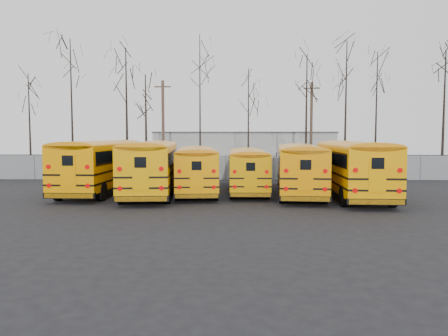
{
  "coord_description": "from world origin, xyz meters",
  "views": [
    {
      "loc": [
        0.6,
        -24.0,
        3.63
      ],
      "look_at": [
        0.04,
        3.45,
        1.6
      ],
      "focal_mm": 35.0,
      "sensor_mm": 36.0,
      "label": 1
    }
  ],
  "objects_px": {
    "utility_pole_left": "(163,126)",
    "utility_pole_right": "(311,126)",
    "bus_a": "(103,161)",
    "bus_e": "(300,165)",
    "bus_f": "(352,164)",
    "bus_b": "(152,163)",
    "bus_c": "(197,166)",
    "bus_d": "(248,166)"
  },
  "relations": [
    {
      "from": "bus_b",
      "to": "bus_f",
      "type": "distance_m",
      "value": 12.12
    },
    {
      "from": "bus_c",
      "to": "bus_f",
      "type": "xyz_separation_m",
      "value": [
        9.39,
        -1.6,
        0.24
      ]
    },
    {
      "from": "utility_pole_right",
      "to": "bus_c",
      "type": "bearing_deg",
      "value": -113.15
    },
    {
      "from": "bus_c",
      "to": "utility_pole_right",
      "type": "xyz_separation_m",
      "value": [
        10.12,
        16.22,
        2.85
      ]
    },
    {
      "from": "bus_b",
      "to": "bus_d",
      "type": "distance_m",
      "value": 6.15
    },
    {
      "from": "bus_a",
      "to": "bus_f",
      "type": "height_order",
      "value": "bus_a"
    },
    {
      "from": "bus_c",
      "to": "bus_a",
      "type": "bearing_deg",
      "value": 173.17
    },
    {
      "from": "bus_c",
      "to": "bus_f",
      "type": "bearing_deg",
      "value": -14.41
    },
    {
      "from": "bus_b",
      "to": "bus_e",
      "type": "relative_size",
      "value": 1.06
    },
    {
      "from": "bus_f",
      "to": "bus_a",
      "type": "bearing_deg",
      "value": 175.76
    },
    {
      "from": "bus_a",
      "to": "bus_b",
      "type": "distance_m",
      "value": 3.54
    },
    {
      "from": "utility_pole_left",
      "to": "bus_f",
      "type": "bearing_deg",
      "value": -48.27
    },
    {
      "from": "utility_pole_left",
      "to": "utility_pole_right",
      "type": "xyz_separation_m",
      "value": [
        14.55,
        1.77,
        0.01
      ]
    },
    {
      "from": "utility_pole_left",
      "to": "bus_c",
      "type": "bearing_deg",
      "value": -71.97
    },
    {
      "from": "bus_e",
      "to": "utility_pole_left",
      "type": "distance_m",
      "value": 18.91
    },
    {
      "from": "bus_b",
      "to": "bus_c",
      "type": "distance_m",
      "value": 2.86
    },
    {
      "from": "bus_b",
      "to": "bus_e",
      "type": "distance_m",
      "value": 9.14
    },
    {
      "from": "bus_b",
      "to": "bus_d",
      "type": "xyz_separation_m",
      "value": [
        6.0,
        1.32,
        -0.3
      ]
    },
    {
      "from": "bus_e",
      "to": "bus_f",
      "type": "distance_m",
      "value": 3.07
    },
    {
      "from": "bus_b",
      "to": "bus_e",
      "type": "height_order",
      "value": "bus_b"
    },
    {
      "from": "bus_c",
      "to": "utility_pole_right",
      "type": "bearing_deg",
      "value": 53.26
    },
    {
      "from": "utility_pole_left",
      "to": "utility_pole_right",
      "type": "relative_size",
      "value": 1.0
    },
    {
      "from": "bus_a",
      "to": "utility_pole_right",
      "type": "xyz_separation_m",
      "value": [
        16.21,
        16.0,
        2.61
      ]
    },
    {
      "from": "bus_a",
      "to": "utility_pole_left",
      "type": "xyz_separation_m",
      "value": [
        1.66,
        14.23,
        2.6
      ]
    },
    {
      "from": "bus_c",
      "to": "bus_b",
      "type": "bearing_deg",
      "value": -167.11
    },
    {
      "from": "bus_d",
      "to": "bus_f",
      "type": "xyz_separation_m",
      "value": [
        6.1,
        -2.05,
        0.32
      ]
    },
    {
      "from": "bus_c",
      "to": "utility_pole_right",
      "type": "distance_m",
      "value": 19.33
    },
    {
      "from": "bus_c",
      "to": "utility_pole_right",
      "type": "relative_size",
      "value": 1.2
    },
    {
      "from": "utility_pole_right",
      "to": "bus_b",
      "type": "bearing_deg",
      "value": -118.1
    },
    {
      "from": "bus_a",
      "to": "bus_d",
      "type": "relative_size",
      "value": 1.2
    },
    {
      "from": "bus_a",
      "to": "bus_f",
      "type": "xyz_separation_m",
      "value": [
        15.47,
        -1.82,
        -0.01
      ]
    },
    {
      "from": "bus_f",
      "to": "utility_pole_left",
      "type": "height_order",
      "value": "utility_pole_left"
    },
    {
      "from": "bus_c",
      "to": "bus_d",
      "type": "relative_size",
      "value": 1.06
    },
    {
      "from": "bus_b",
      "to": "utility_pole_right",
      "type": "height_order",
      "value": "utility_pole_right"
    },
    {
      "from": "bus_a",
      "to": "bus_d",
      "type": "bearing_deg",
      "value": 3.68
    },
    {
      "from": "bus_e",
      "to": "utility_pole_right",
      "type": "xyz_separation_m",
      "value": [
        3.7,
        17.02,
        2.74
      ]
    },
    {
      "from": "bus_b",
      "to": "utility_pole_left",
      "type": "bearing_deg",
      "value": 91.64
    },
    {
      "from": "bus_c",
      "to": "bus_d",
      "type": "bearing_deg",
      "value": 3.08
    },
    {
      "from": "bus_a",
      "to": "bus_e",
      "type": "relative_size",
      "value": 1.07
    },
    {
      "from": "bus_e",
      "to": "utility_pole_right",
      "type": "bearing_deg",
      "value": 83.07
    },
    {
      "from": "bus_d",
      "to": "utility_pole_right",
      "type": "xyz_separation_m",
      "value": [
        6.84,
        15.77,
        2.93
      ]
    },
    {
      "from": "bus_a",
      "to": "bus_b",
      "type": "height_order",
      "value": "bus_a"
    }
  ]
}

